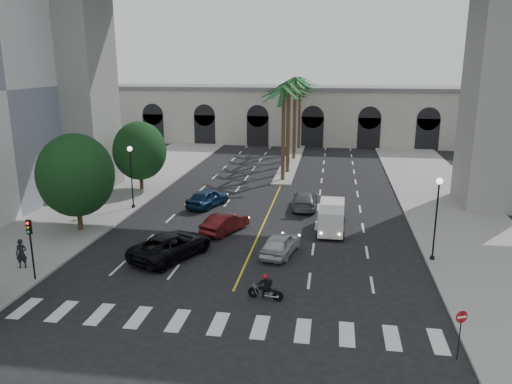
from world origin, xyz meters
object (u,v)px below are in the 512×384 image
Objects in this scene: car_e at (207,198)px; lamp_post_right at (437,212)px; lamp_post_left_far at (131,172)px; car_a at (281,244)px; motorcycle_rider at (267,288)px; traffic_signal_far at (31,240)px; do_not_enter_sign at (461,324)px; car_d at (305,200)px; cargo_van at (331,217)px; car_c at (172,245)px; pedestrian_a at (21,254)px; car_b at (225,223)px.

lamp_post_right is at bearing 169.38° from car_e.
car_a is at bearing -31.70° from lamp_post_left_far.
motorcycle_rider is (-9.49, -6.65, -2.59)m from lamp_post_right.
traffic_signal_far is 1.63× the size of do_not_enter_sign.
car_d is 6.32m from cargo_van.
car_c is 11.90m from cargo_van.
do_not_enter_sign is at bearing 141.47° from car_a.
pedestrian_a is at bearing 44.46° from car_d.
lamp_post_left_far is 24.16m from lamp_post_right.
car_a is (0.05, 6.40, 0.09)m from motorcycle_rider.
pedestrian_a is (-8.16, -3.27, 0.22)m from car_c.
car_c is 17.77m from do_not_enter_sign.
do_not_enter_sign is at bearing 109.35° from car_d.
lamp_post_right is 1.17× the size of car_e.
cargo_van is (3.17, 4.97, 0.41)m from car_a.
lamp_post_left_far is 1.25× the size of car_b.
car_b is 0.85× the size of car_d.
lamp_post_left_far is 0.91× the size of car_c.
lamp_post_left_far is at bearing 67.21° from pedestrian_a.
lamp_post_right is 8.12m from cargo_van.
car_a reaches higher than car_b.
car_e reaches higher than motorcycle_rider.
cargo_van is (2.27, -5.88, 0.40)m from car_d.
car_a is 5.74m from car_b.
pedestrian_a is (-14.88, 1.56, 0.40)m from motorcycle_rider.
lamp_post_right reaches higher than pedestrian_a.
car_d is at bearing 28.80° from pedestrian_a.
car_d is 2.85× the size of pedestrian_a.
car_e is (5.89, 16.22, -1.73)m from traffic_signal_far.
traffic_signal_far is 0.62× the size of car_c.
car_a is at bearing 145.88° from car_e.
lamp_post_right is 23.62m from traffic_signal_far.
lamp_post_right is 14.51m from car_b.
lamp_post_left_far reaches higher than motorcycle_rider.
lamp_post_left_far is 13.36m from pedestrian_a.
car_a is 1.90× the size of do_not_enter_sign.
car_c reaches higher than car_e.
do_not_enter_sign is at bearing 174.35° from car_c.
car_d is (14.26, 2.60, -2.50)m from lamp_post_left_far.
traffic_signal_far is 13.36m from car_b.
car_a is at bearing 84.96° from car_d.
lamp_post_left_far is at bearing 170.07° from cargo_van.
lamp_post_left_far is 1.00× the size of lamp_post_right.
pedestrian_a is at bearing -168.20° from lamp_post_right.
do_not_enter_sign is at bearing -69.62° from cargo_van.
car_c is at bearing -56.13° from lamp_post_left_far.
lamp_post_left_far is 14.70m from car_d.
lamp_post_left_far is 19.96m from motorcycle_rider.
pedestrian_a is (-10.48, -8.47, 0.32)m from car_b.
pedestrian_a is at bearing 30.47° from car_a.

